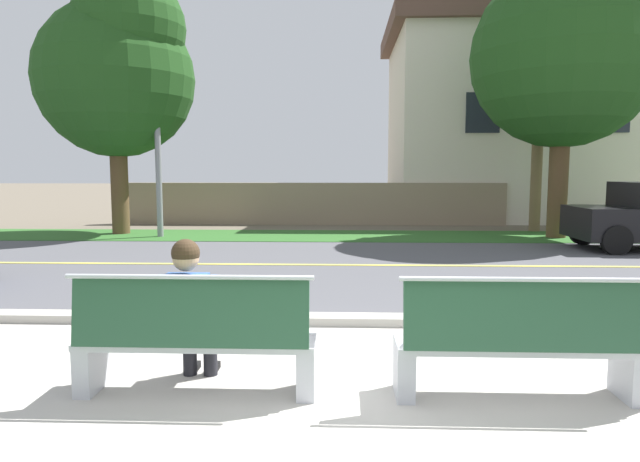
{
  "coord_description": "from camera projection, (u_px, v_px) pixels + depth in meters",
  "views": [
    {
      "loc": [
        -0.11,
        -4.04,
        1.78
      ],
      "look_at": [
        -0.4,
        3.27,
        1.0
      ],
      "focal_mm": 31.48,
      "sensor_mm": 36.0,
      "label": 1
    }
  ],
  "objects": [
    {
      "name": "streetlamp",
      "position": [
        158.0,
        75.0,
        14.99
      ],
      "size": [
        0.24,
        2.1,
        7.67
      ],
      "color": "gray",
      "rests_on": "ground_plane"
    },
    {
      "name": "ground_plane",
      "position": [
        347.0,
        254.0,
        12.14
      ],
      "size": [
        140.0,
        140.0,
        0.0
      ],
      "primitive_type": "plane",
      "color": "#665B4C"
    },
    {
      "name": "curb_edge",
      "position": [
        351.0,
        320.0,
        6.52
      ],
      "size": [
        44.0,
        0.3,
        0.11
      ],
      "primitive_type": "cube",
      "color": "#ADA89E",
      "rests_on": "ground_plane"
    },
    {
      "name": "garden_wall",
      "position": [
        309.0,
        204.0,
        18.76
      ],
      "size": [
        13.0,
        0.36,
        1.4
      ],
      "primitive_type": "cube",
      "color": "gray",
      "rests_on": "ground_plane"
    },
    {
      "name": "street_asphalt",
      "position": [
        348.0,
        265.0,
        10.65
      ],
      "size": [
        52.0,
        8.0,
        0.01
      ],
      "primitive_type": "cube",
      "color": "#515156",
      "rests_on": "ground_plane"
    },
    {
      "name": "bench_left",
      "position": [
        195.0,
        340.0,
        4.4
      ],
      "size": [
        1.88,
        0.48,
        1.01
      ],
      "color": "silver",
      "rests_on": "ground_plane"
    },
    {
      "name": "bench_right",
      "position": [
        520.0,
        344.0,
        4.3
      ],
      "size": [
        1.88,
        0.48,
        1.01
      ],
      "color": "silver",
      "rests_on": "ground_plane"
    },
    {
      "name": "road_centre_line",
      "position": [
        348.0,
        265.0,
        10.65
      ],
      "size": [
        48.0,
        0.14,
        0.01
      ],
      "primitive_type": "cube",
      "color": "#E0CC4C",
      "rests_on": "ground_plane"
    },
    {
      "name": "house_across_street",
      "position": [
        517.0,
        121.0,
        21.32
      ],
      "size": [
        9.95,
        6.91,
        7.28
      ],
      "color": "beige",
      "rests_on": "ground_plane"
    },
    {
      "name": "shade_tree_left",
      "position": [
        572.0,
        41.0,
        14.46
      ],
      "size": [
        4.78,
        4.78,
        7.89
      ],
      "color": "brown",
      "rests_on": "ground_plane"
    },
    {
      "name": "palm_tree_tall",
      "position": [
        543.0,
        14.0,
        16.01
      ],
      "size": [
        2.09,
        1.98,
        7.8
      ],
      "color": "brown",
      "rests_on": "ground_plane"
    },
    {
      "name": "far_verge_grass",
      "position": [
        346.0,
        236.0,
        15.47
      ],
      "size": [
        48.0,
        2.8,
        0.02
      ],
      "primitive_type": "cube",
      "color": "#2D6026",
      "rests_on": "ground_plane"
    },
    {
      "name": "sidewalk_pavement",
      "position": [
        355.0,
        389.0,
        4.59
      ],
      "size": [
        44.0,
        3.6,
        0.01
      ],
      "primitive_type": "cube",
      "color": "#B7B2A8",
      "rests_on": "ground_plane"
    },
    {
      "name": "shade_tree_far_left",
      "position": [
        119.0,
        67.0,
        15.47
      ],
      "size": [
        4.34,
        4.34,
        7.16
      ],
      "color": "brown",
      "rests_on": "ground_plane"
    },
    {
      "name": "seated_person_blue",
      "position": [
        190.0,
        308.0,
        4.55
      ],
      "size": [
        0.52,
        0.68,
        1.25
      ],
      "color": "black",
      "rests_on": "ground_plane"
    }
  ]
}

